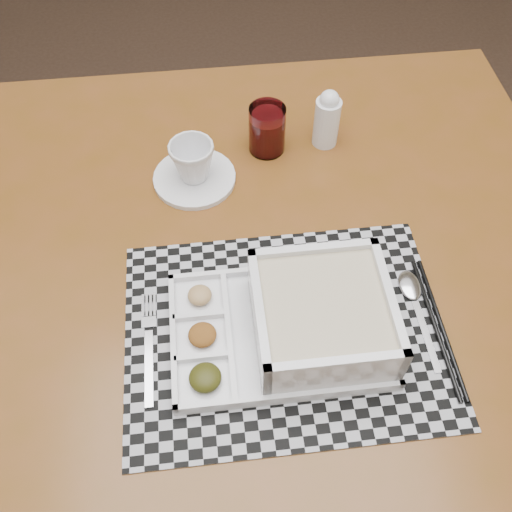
# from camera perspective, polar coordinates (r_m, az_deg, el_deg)

# --- Properties ---
(floor) EXTENTS (5.00, 5.00, 0.00)m
(floor) POSITION_cam_1_polar(r_m,az_deg,el_deg) (1.69, -12.15, -17.90)
(floor) COLOR black
(floor) RESTS_ON ground
(dining_table) EXTENTS (1.10, 1.10, 0.82)m
(dining_table) POSITION_cam_1_polar(r_m,az_deg,el_deg) (0.99, 1.45, -4.21)
(dining_table) COLOR #5A3810
(dining_table) RESTS_ON ground
(placemat) EXTENTS (0.48, 0.37, 0.00)m
(placemat) POSITION_cam_1_polar(r_m,az_deg,el_deg) (0.86, 2.97, -7.55)
(placemat) COLOR #9B9AA1
(placemat) RESTS_ON dining_table
(serving_tray) EXTENTS (0.32, 0.22, 0.09)m
(serving_tray) POSITION_cam_1_polar(r_m,az_deg,el_deg) (0.83, 5.41, -6.50)
(serving_tray) COLOR silver
(serving_tray) RESTS_ON placemat
(fork) EXTENTS (0.02, 0.19, 0.00)m
(fork) POSITION_cam_1_polar(r_m,az_deg,el_deg) (0.86, -10.66, -8.70)
(fork) COLOR silver
(fork) RESTS_ON placemat
(spoon) EXTENTS (0.04, 0.18, 0.01)m
(spoon) POSITION_cam_1_polar(r_m,az_deg,el_deg) (0.93, 15.36, -3.53)
(spoon) COLOR silver
(spoon) RESTS_ON placemat
(chopsticks) EXTENTS (0.02, 0.24, 0.01)m
(chopsticks) POSITION_cam_1_polar(r_m,az_deg,el_deg) (0.90, 17.78, -6.73)
(chopsticks) COLOR black
(chopsticks) RESTS_ON placemat
(saucer) EXTENTS (0.15, 0.15, 0.01)m
(saucer) POSITION_cam_1_polar(r_m,az_deg,el_deg) (1.05, -6.16, 7.75)
(saucer) COLOR silver
(saucer) RESTS_ON dining_table
(cup) EXTENTS (0.09, 0.09, 0.07)m
(cup) POSITION_cam_1_polar(r_m,az_deg,el_deg) (1.02, -6.37, 9.39)
(cup) COLOR silver
(cup) RESTS_ON saucer
(juice_glass) EXTENTS (0.07, 0.07, 0.09)m
(juice_glass) POSITION_cam_1_polar(r_m,az_deg,el_deg) (1.08, 1.11, 12.40)
(juice_glass) COLOR white
(juice_glass) RESTS_ON dining_table
(creamer_bottle) EXTENTS (0.05, 0.05, 0.12)m
(creamer_bottle) POSITION_cam_1_polar(r_m,az_deg,el_deg) (1.09, 7.12, 13.47)
(creamer_bottle) COLOR silver
(creamer_bottle) RESTS_ON dining_table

